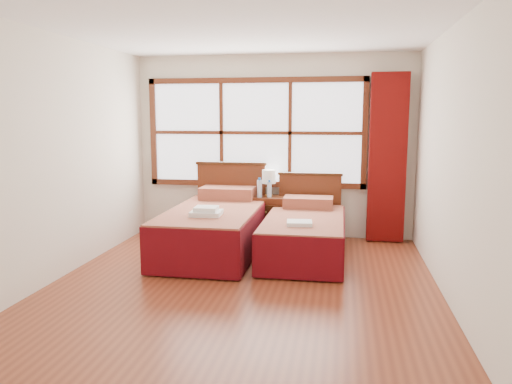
# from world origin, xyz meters

# --- Properties ---
(floor) EXTENTS (4.50, 4.50, 0.00)m
(floor) POSITION_xyz_m (0.00, 0.00, 0.00)
(floor) COLOR brown
(floor) RESTS_ON ground
(ceiling) EXTENTS (4.50, 4.50, 0.00)m
(ceiling) POSITION_xyz_m (0.00, 0.00, 2.60)
(ceiling) COLOR white
(ceiling) RESTS_ON wall_back
(wall_back) EXTENTS (4.00, 0.00, 4.00)m
(wall_back) POSITION_xyz_m (0.00, 2.25, 1.30)
(wall_back) COLOR silver
(wall_back) RESTS_ON floor
(wall_left) EXTENTS (0.00, 4.50, 4.50)m
(wall_left) POSITION_xyz_m (-2.00, 0.00, 1.30)
(wall_left) COLOR silver
(wall_left) RESTS_ON floor
(wall_right) EXTENTS (0.00, 4.50, 4.50)m
(wall_right) POSITION_xyz_m (2.00, 0.00, 1.30)
(wall_right) COLOR silver
(wall_right) RESTS_ON floor
(window) EXTENTS (3.16, 0.06, 1.56)m
(window) POSITION_xyz_m (-0.25, 2.21, 1.50)
(window) COLOR white
(window) RESTS_ON wall_back
(curtain) EXTENTS (0.50, 0.16, 2.30)m
(curtain) POSITION_xyz_m (1.60, 2.11, 1.17)
(curtain) COLOR #6A0C0A
(curtain) RESTS_ON wall_back
(bed_left) EXTENTS (1.11, 2.15, 1.08)m
(bed_left) POSITION_xyz_m (-0.60, 1.20, 0.33)
(bed_left) COLOR #381B0B
(bed_left) RESTS_ON floor
(bed_right) EXTENTS (0.98, 2.00, 0.95)m
(bed_right) POSITION_xyz_m (0.55, 1.20, 0.29)
(bed_right) COLOR #381B0B
(bed_right) RESTS_ON floor
(nightstand) EXTENTS (0.46, 0.45, 0.61)m
(nightstand) POSITION_xyz_m (-0.03, 1.99, 0.31)
(nightstand) COLOR #542512
(nightstand) RESTS_ON floor
(towels_left) EXTENTS (0.37, 0.33, 0.11)m
(towels_left) POSITION_xyz_m (-0.58, 0.70, 0.62)
(towels_left) COLOR white
(towels_left) RESTS_ON bed_left
(towels_right) EXTENTS (0.31, 0.28, 0.04)m
(towels_right) POSITION_xyz_m (0.53, 0.69, 0.53)
(towels_right) COLOR white
(towels_right) RESTS_ON bed_right
(lamp) EXTENTS (0.19, 0.19, 0.37)m
(lamp) POSITION_xyz_m (-0.03, 2.03, 0.88)
(lamp) COLOR gold
(lamp) RESTS_ON nightstand
(bottle_near) EXTENTS (0.07, 0.07, 0.27)m
(bottle_near) POSITION_xyz_m (-0.14, 1.90, 0.74)
(bottle_near) COLOR silver
(bottle_near) RESTS_ON nightstand
(bottle_far) EXTENTS (0.06, 0.06, 0.24)m
(bottle_far) POSITION_xyz_m (-0.00, 1.93, 0.72)
(bottle_far) COLOR silver
(bottle_far) RESTS_ON nightstand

